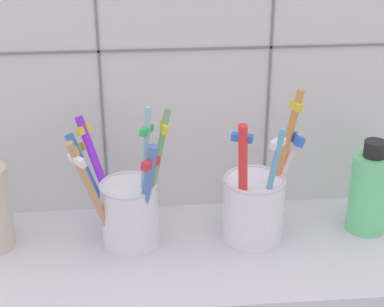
{
  "coord_description": "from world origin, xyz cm",
  "views": [
    {
      "loc": [
        -5.91,
        -64.02,
        45.09
      ],
      "look_at": [
        0.0,
        2.32,
        13.91
      ],
      "focal_mm": 58.56,
      "sensor_mm": 36.0,
      "label": 1
    }
  ],
  "objects": [
    {
      "name": "counter_slab",
      "position": [
        0.0,
        0.0,
        1.0
      ],
      "size": [
        64.0,
        22.0,
        2.0
      ],
      "primitive_type": "cube",
      "color": "silver",
      "rests_on": "ground"
    },
    {
      "name": "tile_wall_back",
      "position": [
        0.0,
        12.0,
        22.5
      ],
      "size": [
        64.0,
        2.2,
        45.0
      ],
      "color": "silver",
      "rests_on": "ground"
    },
    {
      "name": "toothbrush_cup_left",
      "position": [
        -7.85,
        2.25,
        7.06
      ],
      "size": [
        12.8,
        9.51,
        18.43
      ],
      "color": "white",
      "rests_on": "counter_slab"
    },
    {
      "name": "toothbrush_cup_right",
      "position": [
        7.77,
        2.25,
        6.82
      ],
      "size": [
        9.86,
        7.7,
        18.93
      ],
      "color": "white",
      "rests_on": "counter_slab"
    },
    {
      "name": "soap_bottle",
      "position": [
        22.47,
        2.96,
        7.49
      ],
      "size": [
        4.99,
        4.99,
        12.29
      ],
      "color": "#6CE58C",
      "rests_on": "counter_slab"
    }
  ]
}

